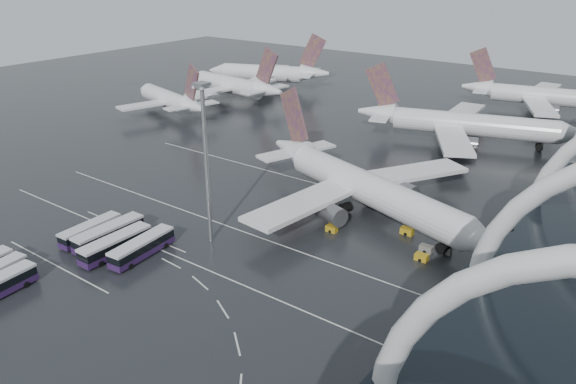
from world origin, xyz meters
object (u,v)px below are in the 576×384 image
Objects in this scene: airliner_gate_b at (462,124)px; floodlight_mast at (205,145)px; gse_cart_belly_b at (426,249)px; gse_cart_belly_e at (407,231)px; jet_remote_west at (171,100)px; bus_row_near_a at (90,230)px; bus_row_near_c at (116,245)px; airliner_main at (362,187)px; jet_remote_far at (270,73)px; gse_cart_belly_a at (422,257)px; bus_row_near_b at (109,234)px; gse_cart_belly_d at (445,250)px; jet_remote_mid at (234,86)px; bus_row_near_d at (142,247)px; airliner_gate_c at (545,97)px; gse_cart_belly_c at (332,229)px.

airliner_gate_b is 2.05× the size of floodlight_mast.
gse_cart_belly_b is 7.01m from gse_cart_belly_e.
gse_cart_belly_e is at bearing 176.95° from jet_remote_west.
bus_row_near_a is 8.52m from bus_row_near_c.
bus_row_near_c is at bearing -135.00° from gse_cart_belly_e.
airliner_main is 118.01m from jet_remote_far.
airliner_gate_b is at bearing 102.13° from gse_cart_belly_e.
jet_remote_west is 19.29× the size of gse_cart_belly_a.
jet_remote_west is 88.56m from bus_row_near_b.
gse_cart_belly_d is (2.81, 1.57, -0.04)m from gse_cart_belly_b.
gse_cart_belly_a is (51.46, 28.42, -1.03)m from bus_row_near_a.
gse_cart_belly_b is (104.34, -88.05, -4.85)m from jet_remote_far.
gse_cart_belly_d is (2.22, 4.80, -0.02)m from gse_cart_belly_a.
gse_cart_belly_e is (27.25, 23.44, -17.35)m from floodlight_mast.
jet_remote_west is 103.83m from gse_cart_belly_e.
bus_row_near_c is 56.68m from gse_cart_belly_d.
gse_cart_belly_b is at bearing -61.00° from bus_row_near_a.
jet_remote_mid is at bearing 147.86° from gse_cart_belly_b.
jet_remote_west is at bearing 35.14° from bus_row_near_a.
jet_remote_west reaches higher than gse_cart_belly_d.
gse_cart_belly_d is at bearing -17.27° from gse_cart_belly_e.
airliner_gate_b reaches higher than gse_cart_belly_a.
jet_remote_mid is 119.00m from gse_cart_belly_b.
gse_cart_belly_a is (104.79, -39.78, -4.19)m from jet_remote_west.
airliner_gate_b is 1.39× the size of jet_remote_west.
bus_row_near_d reaches higher than bus_row_near_a.
jet_remote_far is 3.88× the size of bus_row_near_a.
jet_remote_far reaches higher than jet_remote_west.
jet_remote_west reaches higher than bus_row_near_d.
bus_row_near_d is (4.26, 2.18, -0.06)m from bus_row_near_c.
floodlight_mast is at bearing -116.50° from airliner_gate_b.
jet_remote_far is 3.48× the size of bus_row_near_b.
airliner_gate_c reaches higher than bus_row_near_a.
airliner_gate_b is at bearing 105.85° from gse_cart_belly_a.
gse_cart_belly_c is (20.81, 27.18, -1.18)m from bus_row_near_d.
floodlight_mast is at bearing -58.32° from bus_row_near_a.
gse_cart_belly_d is at bearing 0.68° from airliner_main.
gse_cart_belly_b is at bearing -53.03° from bus_row_near_c.
bus_row_near_b is at bearing -146.87° from gse_cart_belly_d.
jet_remote_far reaches higher than bus_row_near_b.
gse_cart_belly_a is 0.94× the size of gse_cart_belly_e.
gse_cart_belly_a is 0.97× the size of gse_cart_belly_b.
gse_cart_belly_e is at bearing -100.10° from airliner_gate_c.
floodlight_mast is (18.00, 12.40, 16.35)m from bus_row_near_a.
gse_cart_belly_d is (20.15, 4.80, -0.01)m from gse_cart_belly_c.
gse_cart_belly_b is at bearing 30.35° from floodlight_mast.
gse_cart_belly_b is at bearing 118.40° from jet_remote_far.
airliner_gate_b is 27.93× the size of gse_cart_belly_d.
airliner_main is 4.46× the size of bus_row_near_b.
bus_row_near_a reaches higher than gse_cart_belly_e.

